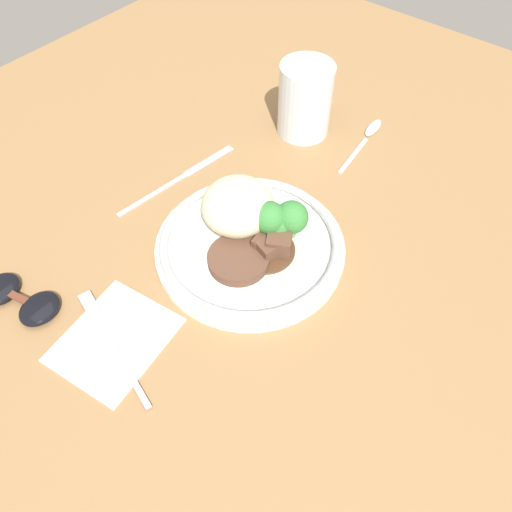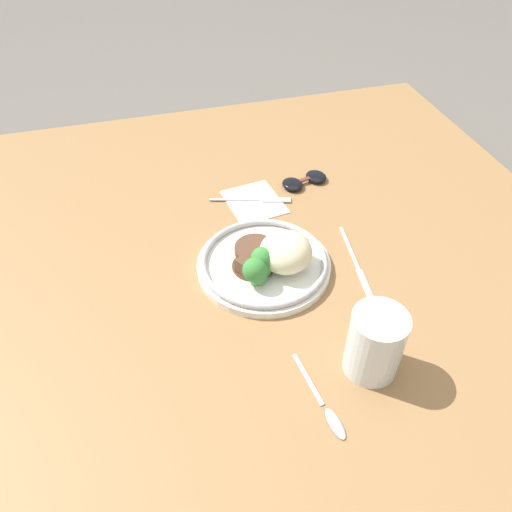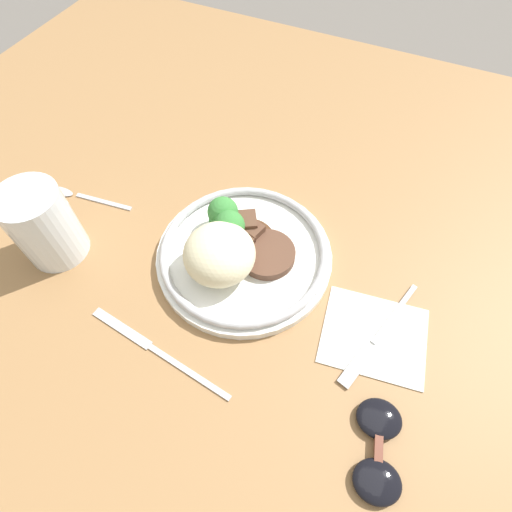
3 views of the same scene
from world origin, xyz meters
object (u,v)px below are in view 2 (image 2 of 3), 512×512
object	(u,v)px
fork	(258,200)
plate	(268,261)
knife	(358,267)
sunglasses	(304,180)
juice_glass	(374,346)
spoon	(327,412)

from	to	relation	value
fork	plate	bearing A→B (deg)	-85.20
plate	knife	xyz separation A→B (m)	(0.04, 0.17, -0.02)
sunglasses	juice_glass	bearing A→B (deg)	-21.08
fork	spoon	bearing A→B (deg)	-78.63
spoon	knife	bearing A→B (deg)	141.07
juice_glass	fork	world-z (taller)	juice_glass
plate	sunglasses	size ratio (longest dim) A/B	2.12
plate	juice_glass	size ratio (longest dim) A/B	2.16
knife	sunglasses	size ratio (longest dim) A/B	1.83
spoon	fork	bearing A→B (deg)	168.43
knife	spoon	bearing A→B (deg)	-25.07
fork	sunglasses	xyz separation A→B (m)	(-0.04, 0.12, 0.00)
fork	spoon	distance (m)	0.52
spoon	sunglasses	world-z (taller)	sunglasses
juice_glass	sunglasses	size ratio (longest dim) A/B	0.98
plate	spoon	bearing A→B (deg)	-0.17
plate	sunglasses	xyz separation A→B (m)	(-0.25, 0.16, -0.02)
plate	knife	bearing A→B (deg)	77.26
spoon	sunglasses	bearing A→B (deg)	156.80
knife	spoon	distance (m)	0.31
plate	juice_glass	world-z (taller)	juice_glass
knife	sunglasses	distance (m)	0.29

